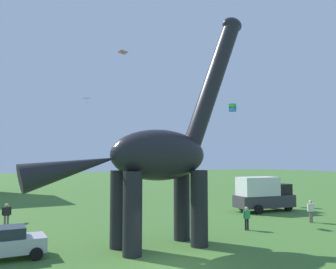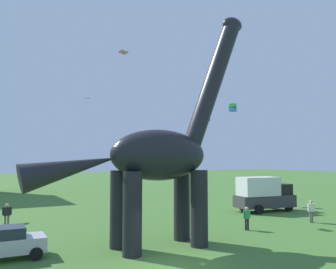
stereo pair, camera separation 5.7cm
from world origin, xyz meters
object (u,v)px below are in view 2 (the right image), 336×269
at_px(parked_box_truck, 264,194).
at_px(kite_mid_left, 87,98).
at_px(kite_near_high, 206,116).
at_px(person_strolling_adult, 247,216).
at_px(kite_trailing, 233,108).
at_px(person_watching_child, 311,209).
at_px(kite_mid_right, 123,52).
at_px(person_photographer, 7,213).
at_px(dinosaur_sculpture, 158,155).

relative_size(parked_box_truck, kite_mid_left, 7.02).
relative_size(kite_near_high, kite_mid_left, 1.23).
bearing_deg(parked_box_truck, kite_mid_left, 148.41).
xyz_separation_m(parked_box_truck, kite_mid_left, (-13.53, 11.56, 9.62)).
distance_m(person_strolling_adult, kite_trailing, 7.98).
distance_m(person_watching_child, kite_mid_right, 21.51).
distance_m(parked_box_truck, person_watching_child, 6.15).
bearing_deg(kite_mid_right, person_photographer, -162.63).
xyz_separation_m(person_photographer, kite_mid_left, (8.08, 8.38, 10.24)).
xyz_separation_m(parked_box_truck, kite_near_high, (-0.16, 8.97, 8.20)).
xyz_separation_m(person_strolling_adult, kite_near_high, (7.15, 14.86, 8.89)).
distance_m(person_photographer, kite_mid_right, 17.52).
bearing_deg(person_watching_child, parked_box_truck, -105.17).
bearing_deg(person_photographer, person_watching_child, 149.63).
distance_m(person_watching_child, kite_mid_left, 23.92).
height_order(person_photographer, person_strolling_adult, person_photographer).
height_order(dinosaur_sculpture, person_strolling_adult, dinosaur_sculpture).
height_order(dinosaur_sculpture, kite_mid_left, dinosaur_sculpture).
bearing_deg(kite_near_high, parked_box_truck, -88.95).
distance_m(person_photographer, kite_mid_left, 15.50).
relative_size(kite_near_high, kite_trailing, 1.74).
height_order(parked_box_truck, kite_near_high, kite_near_high).
relative_size(person_strolling_adult, kite_mid_left, 1.90).
bearing_deg(person_photographer, parked_box_truck, 165.35).
bearing_deg(dinosaur_sculpture, kite_near_high, 64.02).
height_order(dinosaur_sculpture, kite_trailing, dinosaur_sculpture).
bearing_deg(kite_near_high, person_photographer, -164.88).
relative_size(parked_box_truck, person_strolling_adult, 3.70).
bearing_deg(kite_trailing, kite_near_high, 62.66).
height_order(person_strolling_adult, kite_mid_right, kite_mid_right).
distance_m(person_strolling_adult, kite_mid_right, 19.14).
relative_size(parked_box_truck, person_watching_child, 3.46).
bearing_deg(kite_mid_left, person_strolling_adult, -70.36).
distance_m(parked_box_truck, kite_near_high, 12.16).
bearing_deg(kite_near_high, kite_trailing, -117.34).
xyz_separation_m(kite_near_high, kite_mid_right, (-11.45, -2.67, 5.22)).
relative_size(person_watching_child, kite_trailing, 2.87).
xyz_separation_m(person_photographer, person_strolling_adult, (14.30, -9.06, -0.07)).
xyz_separation_m(person_photographer, kite_near_high, (21.45, 5.80, 8.82)).
bearing_deg(person_watching_child, kite_near_high, -99.06).
xyz_separation_m(person_photographer, kite_trailing, (14.71, -7.24, 7.69)).
relative_size(person_photographer, person_strolling_adult, 1.07).
relative_size(person_strolling_adult, kite_mid_right, 1.57).
bearing_deg(kite_near_high, dinosaur_sculpture, -132.26).
bearing_deg(person_strolling_adult, person_photographer, 83.93).
bearing_deg(person_photographer, kite_mid_left, -140.25).
height_order(kite_mid_right, kite_mid_left, kite_mid_right).
distance_m(kite_trailing, kite_mid_left, 17.16).
height_order(parked_box_truck, person_photographer, parked_box_truck).
distance_m(person_watching_child, kite_near_high, 17.44).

